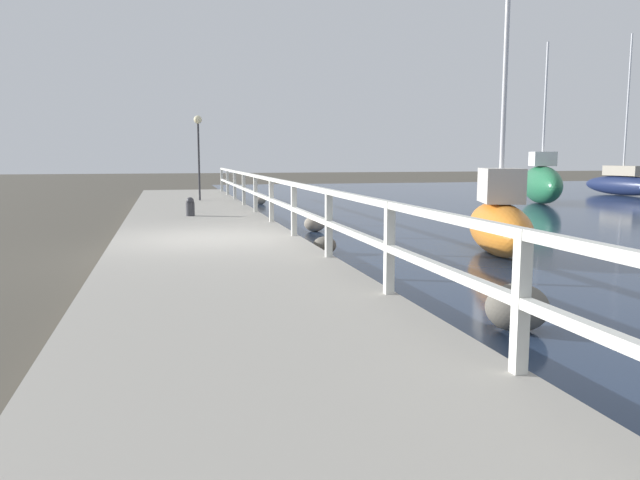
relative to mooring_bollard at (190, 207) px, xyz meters
name	(u,v)px	position (x,y,z in m)	size (l,w,h in m)	color
ground_plane	(209,255)	(0.15, -4.68, -0.57)	(120.00, 120.00, 0.00)	#4C473D
dock_walkway	(209,247)	(0.15, -4.68, -0.41)	(3.54, 36.00, 0.33)	#9E998E
railing	(294,199)	(1.82, -4.68, 0.47)	(0.10, 32.50, 1.05)	silver
boulder_near_dock	(517,307)	(3.04, -10.78, -0.31)	(0.69, 0.63, 0.52)	#666056
boulder_far_strip	(261,200)	(3.02, 7.83, -0.41)	(0.42, 0.38, 0.32)	gray
boulder_mid_strip	(325,245)	(2.35, -5.06, -0.40)	(0.46, 0.41, 0.34)	#666056
boulder_upstream	(315,224)	(3.01, -1.48, -0.37)	(0.54, 0.48, 0.40)	gray
mooring_bollard	(190,207)	(0.00, 0.00, 0.00)	(0.23, 0.23, 0.49)	#333338
dock_lamp	(198,135)	(0.55, 5.90, 2.06)	(0.29, 0.29, 2.97)	#2D2D33
sailboat_navy	(623,183)	(20.93, 9.27, 0.04)	(1.33, 4.87, 7.61)	#192347
sailboat_orange	(500,222)	(5.60, -5.92, 0.06)	(2.04, 3.59, 5.16)	orange
sailboat_green	(541,183)	(14.02, 5.54, 0.26)	(2.90, 4.98, 6.30)	#236B42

